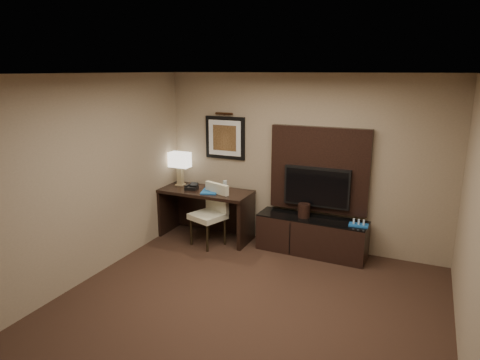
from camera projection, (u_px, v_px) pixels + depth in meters
The scene contains 19 objects.
floor at pixel (234, 324), 4.76m from camera, with size 4.50×5.00×0.01m, color black.
ceiling at pixel (233, 74), 4.08m from camera, with size 4.50×5.00×0.01m, color silver.
wall_back at pixel (301, 162), 6.63m from camera, with size 4.50×0.01×2.70m, color gray.
wall_front at pixel (32, 347), 2.21m from camera, with size 4.50×0.01×2.70m, color gray.
wall_left at pixel (70, 185), 5.30m from camera, with size 0.01×5.00×2.70m, color gray.
desk at pixel (206, 214), 7.12m from camera, with size 1.53×0.66×0.82m, color black.
credenza at pixel (311, 236), 6.52m from camera, with size 1.65×0.46×0.57m, color black.
tv_wall_panel at pixel (319, 170), 6.48m from camera, with size 1.50×0.12×1.30m, color black.
tv at pixel (317, 187), 6.45m from camera, with size 1.00×0.08×0.60m, color black.
artwork at pixel (225, 138), 7.05m from camera, with size 0.70×0.04×0.70m, color black.
picture_light at pixel (224, 114), 6.91m from camera, with size 0.04×0.04×0.30m, color #3D2313.
desk_chair at pixel (208, 216), 6.78m from camera, with size 0.47×0.55×0.99m, color beige, non-canonical shape.
table_lamp at pixel (180, 169), 7.26m from camera, with size 0.35×0.20×0.57m, color tan, non-canonical shape.
desk_phone at pixel (192, 187), 7.05m from camera, with size 0.19×0.17×0.10m, color black, non-canonical shape.
blue_folder at pixel (210, 191), 6.91m from camera, with size 0.25×0.34×0.02m, color #17539A.
book at pixel (210, 184), 6.96m from camera, with size 0.17×0.02×0.24m, color tan.
water_bottle at pixel (225, 186), 6.88m from camera, with size 0.06×0.06×0.19m, color #B0C1C7.
ice_bucket at pixel (304, 211), 6.46m from camera, with size 0.19×0.19×0.21m, color black.
minibar_tray at pixel (359, 223), 6.11m from camera, with size 0.27×0.16×0.10m, color #1A59A9, non-canonical shape.
Camera 1 is at (1.77, -3.82, 2.74)m, focal length 32.00 mm.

